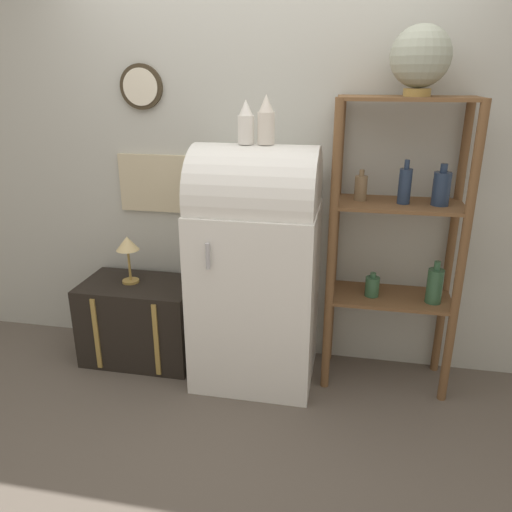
# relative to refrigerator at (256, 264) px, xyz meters

# --- Properties ---
(ground_plane) EXTENTS (12.00, 12.00, 0.00)m
(ground_plane) POSITION_rel_refrigerator_xyz_m (0.00, -0.24, -0.76)
(ground_plane) COLOR #60564C
(wall_back) EXTENTS (7.00, 0.09, 2.70)m
(wall_back) POSITION_rel_refrigerator_xyz_m (-0.01, 0.34, 0.59)
(wall_back) COLOR #B7B7AD
(wall_back) RESTS_ON ground_plane
(refrigerator) EXTENTS (0.73, 0.65, 1.47)m
(refrigerator) POSITION_rel_refrigerator_xyz_m (0.00, 0.00, 0.00)
(refrigerator) COLOR white
(refrigerator) RESTS_ON ground_plane
(suitcase_trunk) EXTENTS (0.74, 0.47, 0.55)m
(suitcase_trunk) POSITION_rel_refrigerator_xyz_m (-0.80, 0.04, -0.49)
(suitcase_trunk) COLOR black
(suitcase_trunk) RESTS_ON ground_plane
(shelf_unit) EXTENTS (0.75, 0.38, 1.73)m
(shelf_unit) POSITION_rel_refrigerator_xyz_m (0.81, 0.10, 0.24)
(shelf_unit) COLOR brown
(shelf_unit) RESTS_ON ground_plane
(globe) EXTENTS (0.31, 0.31, 0.35)m
(globe) POSITION_rel_refrigerator_xyz_m (0.84, 0.09, 1.16)
(globe) COLOR #AD8942
(globe) RESTS_ON shelf_unit
(vase_left) EXTENTS (0.09, 0.09, 0.24)m
(vase_left) POSITION_rel_refrigerator_xyz_m (-0.05, -0.01, 0.82)
(vase_left) COLOR white
(vase_left) RESTS_ON refrigerator
(vase_center) EXTENTS (0.09, 0.09, 0.26)m
(vase_center) POSITION_rel_refrigerator_xyz_m (0.06, -0.00, 0.83)
(vase_center) COLOR silver
(vase_center) RESTS_ON refrigerator
(desk_lamp) EXTENTS (0.15, 0.15, 0.32)m
(desk_lamp) POSITION_rel_refrigerator_xyz_m (-0.85, 0.05, 0.03)
(desk_lamp) COLOR #AD8942
(desk_lamp) RESTS_ON suitcase_trunk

